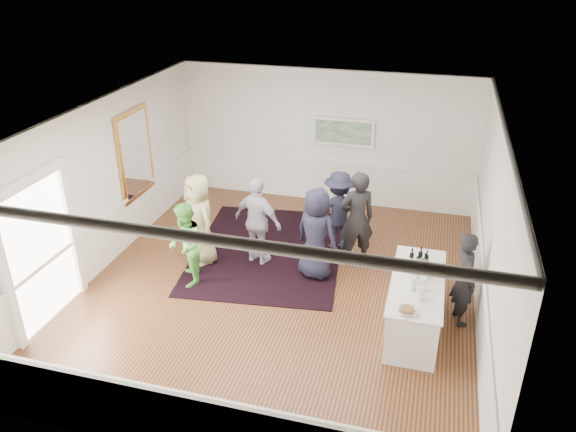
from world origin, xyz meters
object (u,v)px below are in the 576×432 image
(guest_tan, at_px, (199,219))
(ice_bucket, at_px, (421,269))
(guest_dark_a, at_px, (339,211))
(guest_navy, at_px, (316,234))
(serving_table, at_px, (415,304))
(guest_green, at_px, (186,245))
(bartender, at_px, (465,279))
(nut_bowl, at_px, (407,310))
(guest_dark_b, at_px, (356,219))
(guest_lilac, at_px, (258,222))

(guest_tan, bearing_deg, ice_bucket, 27.37)
(guest_dark_a, relative_size, guest_navy, 0.95)
(serving_table, bearing_deg, guest_green, 176.55)
(bartender, height_order, guest_dark_a, guest_dark_a)
(guest_green, relative_size, nut_bowl, 5.58)
(bartender, xyz_separation_m, guest_navy, (-2.65, 0.75, 0.07))
(serving_table, xyz_separation_m, guest_dark_b, (-1.27, 1.77, 0.52))
(serving_table, relative_size, guest_dark_a, 1.30)
(guest_lilac, height_order, ice_bucket, guest_lilac)
(guest_navy, height_order, nut_bowl, guest_navy)
(guest_tan, bearing_deg, nut_bowl, 13.69)
(serving_table, distance_m, guest_green, 4.16)
(guest_green, relative_size, ice_bucket, 6.16)
(serving_table, bearing_deg, guest_lilac, 156.94)
(guest_dark_a, xyz_separation_m, ice_bucket, (1.74, -2.10, 0.16))
(guest_green, relative_size, guest_navy, 0.90)
(guest_lilac, xyz_separation_m, guest_dark_a, (1.40, 0.95, -0.04))
(guest_dark_a, relative_size, nut_bowl, 5.88)
(ice_bucket, bearing_deg, bartender, 15.94)
(guest_lilac, height_order, guest_dark_b, guest_dark_b)
(guest_lilac, bearing_deg, ice_bucket, 178.06)
(guest_dark_b, xyz_separation_m, ice_bucket, (1.30, -1.59, 0.03))
(guest_green, height_order, guest_dark_b, guest_dark_b)
(guest_navy, bearing_deg, bartender, -172.91)
(nut_bowl, bearing_deg, guest_lilac, 143.61)
(serving_table, relative_size, bartender, 1.33)
(guest_navy, bearing_deg, guest_dark_b, -112.41)
(guest_dark_a, xyz_separation_m, nut_bowl, (1.61, -3.17, 0.08))
(bartender, bearing_deg, guest_green, 74.88)
(guest_dark_a, relative_size, ice_bucket, 6.49)
(guest_tan, height_order, guest_lilac, guest_tan)
(guest_dark_a, height_order, guest_dark_b, guest_dark_b)
(guest_lilac, xyz_separation_m, ice_bucket, (3.13, -1.14, 0.11))
(guest_green, height_order, guest_navy, guest_navy)
(guest_dark_b, relative_size, ice_bucket, 7.44)
(bartender, bearing_deg, serving_table, 100.53)
(bartender, relative_size, guest_dark_b, 0.85)
(guest_lilac, bearing_deg, guest_green, 64.21)
(ice_bucket, bearing_deg, guest_dark_a, 129.66)
(serving_table, xyz_separation_m, ice_bucket, (0.03, 0.18, 0.55))
(ice_bucket, bearing_deg, guest_dark_b, 129.25)
(guest_navy, distance_m, ice_bucket, 2.17)
(serving_table, distance_m, guest_lilac, 3.40)
(ice_bucket, distance_m, nut_bowl, 1.08)
(guest_tan, xyz_separation_m, guest_dark_b, (2.94, 0.72, 0.05))
(guest_dark_b, xyz_separation_m, guest_navy, (-0.64, -0.64, -0.08))
(serving_table, distance_m, nut_bowl, 1.02)
(guest_tan, xyz_separation_m, guest_dark_a, (2.50, 1.23, -0.08))
(guest_lilac, bearing_deg, guest_dark_b, -148.22)
(guest_tan, height_order, ice_bucket, guest_tan)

